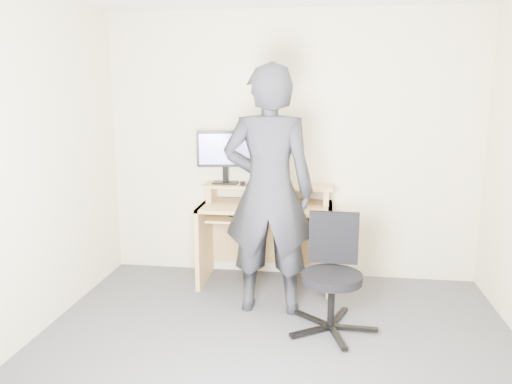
% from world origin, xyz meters
% --- Properties ---
extents(ground, '(3.50, 3.50, 0.00)m').
position_xyz_m(ground, '(0.00, 0.00, 0.00)').
color(ground, '#4F4F54').
rests_on(ground, ground).
extents(back_wall, '(3.50, 0.02, 2.50)m').
position_xyz_m(back_wall, '(0.00, 1.75, 1.25)').
color(back_wall, beige).
rests_on(back_wall, ground).
extents(desk, '(1.20, 0.60, 0.91)m').
position_xyz_m(desk, '(-0.20, 1.53, 0.55)').
color(desk, tan).
rests_on(desk, ground).
extents(monitor, '(0.52, 0.15, 0.50)m').
position_xyz_m(monitor, '(-0.61, 1.60, 1.21)').
color(monitor, black).
rests_on(monitor, desk).
extents(external_drive, '(0.07, 0.13, 0.20)m').
position_xyz_m(external_drive, '(-0.30, 1.59, 1.01)').
color(external_drive, black).
rests_on(external_drive, desk).
extents(travel_mug, '(0.09, 0.09, 0.16)m').
position_xyz_m(travel_mug, '(-0.17, 1.60, 0.99)').
color(travel_mug, silver).
rests_on(travel_mug, desk).
extents(smartphone, '(0.07, 0.13, 0.01)m').
position_xyz_m(smartphone, '(-0.01, 1.60, 0.92)').
color(smartphone, black).
rests_on(smartphone, desk).
extents(charger, '(0.05, 0.05, 0.03)m').
position_xyz_m(charger, '(-0.43, 1.53, 0.93)').
color(charger, black).
rests_on(charger, desk).
extents(headphones, '(0.19, 0.19, 0.06)m').
position_xyz_m(headphones, '(-0.33, 1.69, 0.92)').
color(headphones, silver).
rests_on(headphones, desk).
extents(keyboard, '(0.49, 0.35, 0.03)m').
position_xyz_m(keyboard, '(-0.29, 1.36, 0.67)').
color(keyboard, black).
rests_on(keyboard, desk).
extents(mouse, '(0.10, 0.07, 0.04)m').
position_xyz_m(mouse, '(0.10, 1.35, 0.77)').
color(mouse, black).
rests_on(mouse, desk).
extents(office_chair, '(0.65, 0.68, 0.85)m').
position_xyz_m(office_chair, '(0.40, 0.63, 0.46)').
color(office_chair, black).
rests_on(office_chair, ground).
extents(person, '(0.73, 0.48, 1.98)m').
position_xyz_m(person, '(-0.11, 0.89, 0.99)').
color(person, black).
rests_on(person, ground).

